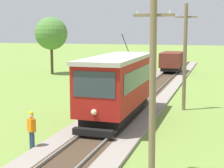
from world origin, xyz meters
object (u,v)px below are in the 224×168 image
Objects in this scene: utility_pole_mid at (185,57)px; tree_right_near at (51,34)px; red_tram at (118,84)px; freight_car at (172,61)px; track_worker at (32,129)px; utility_pole_near_tram at (153,86)px.

utility_pole_mid reaches higher than tree_right_near.
red_tram is at bearing -130.73° from utility_pole_mid.
freight_car is 29.78m from track_worker.
utility_pole_near_tram is at bearing -90.00° from utility_pole_mid.
track_worker is at bearing -65.16° from tree_right_near.
freight_car is at bearing 96.25° from utility_pole_near_tram.
track_worker is (-5.64, -9.92, -2.60)m from utility_pole_mid.
tree_right_near is at bearing 125.92° from red_tram.
tree_right_near is (-17.24, 15.14, 1.31)m from utility_pole_mid.
utility_pole_mid is 1.02× the size of tree_right_near.
red_tram is at bearing -54.08° from tree_right_near.
track_worker is at bearing 165.60° from utility_pole_near_tram.
utility_pole_near_tram reaches higher than red_tram.
utility_pole_mid is at bearing -80.22° from freight_car.
red_tram is 1.23× the size of utility_pole_mid.
tree_right_near is at bearing 138.71° from utility_pole_mid.
tree_right_near reaches higher than freight_car.
utility_pole_near_tram is (3.41, -7.42, 1.19)m from red_tram.
red_tram is 4.79× the size of track_worker.
utility_pole_near_tram is at bearing -83.75° from freight_car.
red_tram is at bearing -89.99° from freight_car.
freight_car is (-0.00, 23.72, -0.64)m from red_tram.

